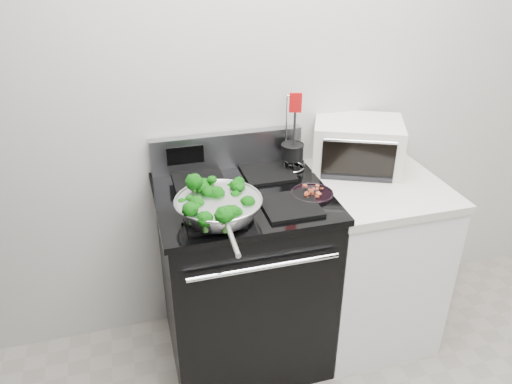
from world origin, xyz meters
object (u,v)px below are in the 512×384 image
object	(u,v)px
gas_range	(243,275)
utensil_holder	(292,156)
toaster_oven	(357,145)
bacon_plate	(312,192)
skillet	(219,206)

from	to	relation	value
gas_range	utensil_holder	size ratio (longest dim) A/B	2.86
toaster_oven	gas_range	bearing A→B (deg)	-140.71
bacon_plate	utensil_holder	bearing A→B (deg)	89.29
toaster_oven	bacon_plate	bearing A→B (deg)	-117.82
gas_range	toaster_oven	xyz separation A→B (m)	(0.65, 0.18, 0.56)
skillet	utensil_holder	size ratio (longest dim) A/B	1.48
toaster_oven	utensil_holder	bearing A→B (deg)	-158.34
gas_range	bacon_plate	distance (m)	0.58
gas_range	utensil_holder	bearing A→B (deg)	32.26
utensil_holder	toaster_oven	world-z (taller)	utensil_holder
skillet	bacon_plate	bearing A→B (deg)	12.59
gas_range	utensil_holder	world-z (taller)	utensil_holder
utensil_holder	toaster_oven	bearing A→B (deg)	14.66
bacon_plate	utensil_holder	xyz separation A→B (m)	(0.00, 0.29, 0.05)
bacon_plate	utensil_holder	distance (m)	0.29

